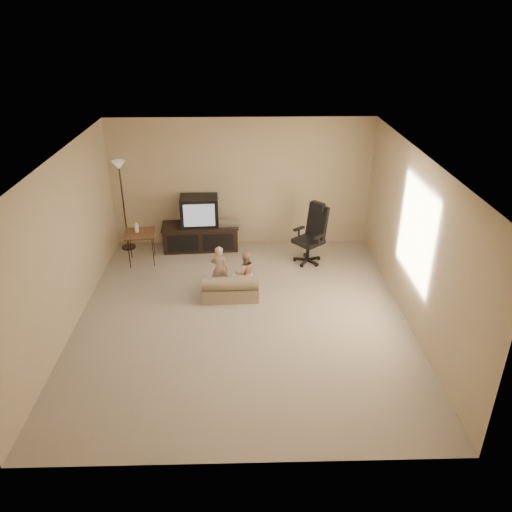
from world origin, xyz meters
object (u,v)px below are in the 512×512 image
(side_table, at_px, (140,234))
(floor_lamp, at_px, (121,186))
(toddler_left, at_px, (219,269))
(child_sofa, at_px, (230,288))
(toddler_right, at_px, (245,273))
(tv_stand, at_px, (201,227))
(office_chair, at_px, (311,241))

(side_table, height_order, floor_lamp, floor_lamp)
(toddler_left, bearing_deg, child_sofa, 140.13)
(toddler_right, bearing_deg, toddler_left, -24.22)
(child_sofa, height_order, toddler_right, toddler_right)
(tv_stand, distance_m, toddler_left, 1.71)
(tv_stand, bearing_deg, child_sofa, -76.04)
(office_chair, relative_size, side_table, 1.42)
(floor_lamp, bearing_deg, tv_stand, -2.29)
(floor_lamp, bearing_deg, toddler_left, -42.41)
(side_table, distance_m, child_sofa, 2.19)
(toddler_right, bearing_deg, floor_lamp, -49.33)
(office_chair, distance_m, floor_lamp, 3.69)
(office_chair, relative_size, floor_lamp, 0.65)
(office_chair, relative_size, child_sofa, 1.22)
(office_chair, distance_m, toddler_left, 1.95)
(office_chair, bearing_deg, toddler_left, -97.90)
(side_table, xyz_separation_m, child_sofa, (1.67, -1.36, -0.39))
(tv_stand, height_order, floor_lamp, floor_lamp)
(tv_stand, height_order, toddler_left, tv_stand)
(tv_stand, bearing_deg, toddler_left, -79.03)
(office_chair, xyz_separation_m, side_table, (-3.14, 0.06, 0.17))
(tv_stand, relative_size, child_sofa, 1.64)
(child_sofa, bearing_deg, side_table, 139.36)
(tv_stand, xyz_separation_m, toddler_left, (0.43, -1.66, -0.04))
(tv_stand, distance_m, floor_lamp, 1.67)
(side_table, bearing_deg, tv_stand, 27.82)
(floor_lamp, bearing_deg, office_chair, -10.86)
(toddler_left, relative_size, toddler_right, 1.06)
(office_chair, bearing_deg, toddler_right, -87.11)
(tv_stand, relative_size, side_table, 1.90)
(floor_lamp, bearing_deg, side_table, -58.07)
(office_chair, bearing_deg, tv_stand, -146.75)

